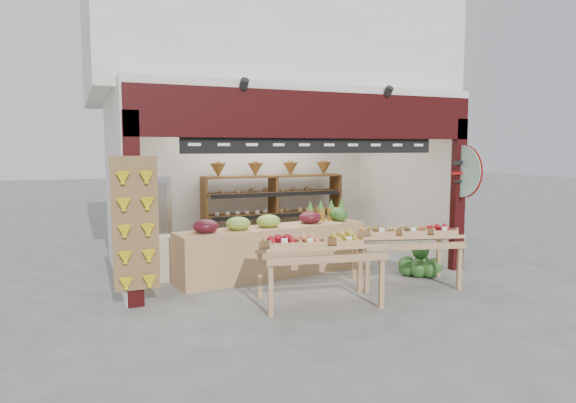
# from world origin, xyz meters

# --- Properties ---
(ground) EXTENTS (60.00, 60.00, 0.00)m
(ground) POSITION_xyz_m (0.00, 0.00, 0.00)
(ground) COLOR #60615C
(ground) RESTS_ON ground
(shop_structure) EXTENTS (6.36, 5.12, 5.40)m
(shop_structure) POSITION_xyz_m (0.00, 1.61, 3.92)
(shop_structure) COLOR white
(shop_structure) RESTS_ON ground
(banana_board) EXTENTS (0.60, 0.15, 1.80)m
(banana_board) POSITION_xyz_m (-2.73, -1.17, 1.12)
(banana_board) COLOR brown
(banana_board) RESTS_ON ground
(gift_sign) EXTENTS (0.04, 0.93, 0.92)m
(gift_sign) POSITION_xyz_m (2.75, -1.15, 1.75)
(gift_sign) COLOR #ADD9C4
(gift_sign) RESTS_ON ground
(back_shelving) EXTENTS (2.99, 0.49, 1.85)m
(back_shelving) POSITION_xyz_m (0.38, 1.80, 1.11)
(back_shelving) COLOR brown
(back_shelving) RESTS_ON ground
(refrigerator) EXTENTS (0.71, 0.71, 1.61)m
(refrigerator) POSITION_xyz_m (-2.12, 1.89, 0.81)
(refrigerator) COLOR silver
(refrigerator) RESTS_ON ground
(cardboard_stack) EXTENTS (1.06, 0.77, 0.73)m
(cardboard_stack) POSITION_xyz_m (-2.03, 0.26, 0.27)
(cardboard_stack) COLOR beige
(cardboard_stack) RESTS_ON ground
(mid_counter) EXTENTS (3.40, 1.13, 1.06)m
(mid_counter) POSITION_xyz_m (-0.41, -0.20, 0.46)
(mid_counter) COLOR tan
(mid_counter) RESTS_ON ground
(display_table_left) EXTENTS (1.77, 1.18, 1.04)m
(display_table_left) POSITION_xyz_m (-0.49, -1.83, 0.79)
(display_table_left) COLOR tan
(display_table_left) RESTS_ON ground
(display_table_right) EXTENTS (1.75, 1.27, 1.00)m
(display_table_right) POSITION_xyz_m (1.31, -1.54, 0.79)
(display_table_right) COLOR tan
(display_table_right) RESTS_ON ground
(watermelon_pile) EXTENTS (0.72, 0.72, 0.56)m
(watermelon_pile) POSITION_xyz_m (1.90, -1.15, 0.19)
(watermelon_pile) COLOR #1C4B19
(watermelon_pile) RESTS_ON ground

